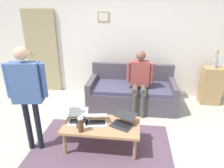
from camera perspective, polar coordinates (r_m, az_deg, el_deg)
name	(u,v)px	position (r m, az deg, el deg)	size (l,w,h in m)	color
ground_plane	(110,147)	(3.34, -0.72, -17.65)	(7.68, 7.68, 0.00)	#ABA89F
area_rug	(101,150)	(3.27, -3.25, -18.51)	(2.19, 1.58, 0.01)	#584054
back_wall	(122,40)	(4.83, 2.81, 12.58)	(7.04, 0.11, 2.70)	silver
interior_door	(42,52)	(5.34, -19.53, 8.70)	(0.82, 0.09, 2.05)	tan
couch	(131,93)	(4.44, 5.60, -2.48)	(1.87, 0.91, 0.88)	#4D4550
coffee_table	(101,127)	(3.13, -3.06, -12.21)	(1.17, 0.60, 0.42)	#AB7A53
laptop_left	(96,120)	(3.12, -4.54, -10.44)	(0.37, 0.33, 0.14)	silver
laptop_center	(123,122)	(3.08, 3.20, -10.79)	(0.44, 0.46, 0.14)	#28282D
laptop_right	(78,118)	(3.20, -9.77, -9.78)	(0.36, 0.40, 0.14)	silver
french_press	(81,124)	(2.93, -9.05, -11.47)	(0.10, 0.08, 0.25)	#4C3323
side_shelf	(211,86)	(5.01, 26.60, -0.43)	(0.42, 0.32, 0.85)	#A78150
flower_vase	(215,62)	(4.85, 27.69, 5.65)	(0.09, 0.09, 0.44)	#A2A1AA
person_standing	(27,88)	(3.02, -23.41, -0.95)	(0.58, 0.24, 1.63)	black
person_seated	(140,79)	(4.07, 8.05, 1.55)	(0.55, 0.51, 1.28)	#46453A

